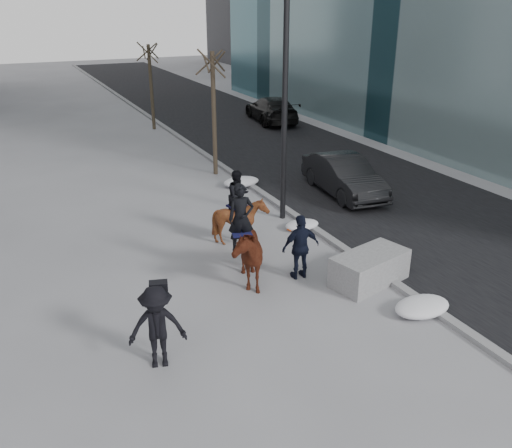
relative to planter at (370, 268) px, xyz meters
name	(u,v)px	position (x,y,z in m)	size (l,w,h in m)	color
ground	(277,297)	(-2.49, 0.35, -0.41)	(120.00, 120.00, 0.00)	gray
road	(312,162)	(4.51, 10.35, -0.40)	(8.00, 90.00, 0.01)	black
curb	(231,172)	(0.51, 10.35, -0.35)	(0.25, 90.00, 0.12)	gray
planter	(370,268)	(0.00, 0.00, 0.00)	(2.04, 1.02, 0.82)	#97989A
car_near	(344,176)	(3.30, 6.09, 0.31)	(1.53, 4.38, 1.44)	black
car_far	(271,109)	(6.80, 18.93, 0.34)	(2.09, 5.13, 1.49)	black
tree_near	(214,108)	(-0.09, 10.53, 2.34)	(1.20, 1.20, 5.50)	#3A3022
tree_far	(151,83)	(-0.09, 20.02, 2.14)	(1.20, 1.20, 5.09)	#332A1E
mounted_left	(243,247)	(-2.90, 1.44, 0.57)	(1.38, 2.19, 2.62)	#4B1A0F
mounted_right	(240,216)	(-2.02, 3.64, 0.50)	(1.54, 1.63, 2.25)	#46170E
feeder	(301,247)	(-1.47, 1.01, 0.47)	(1.05, 0.89, 1.75)	black
camera_crew	(157,327)	(-5.84, -1.00, 0.48)	(1.27, 0.93, 1.75)	black
lamppost	(286,64)	(0.11, 4.91, 4.59)	(0.25, 0.80, 9.09)	black
snow_piles	(305,226)	(0.21, 3.61, -0.23)	(1.44, 11.23, 0.37)	silver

